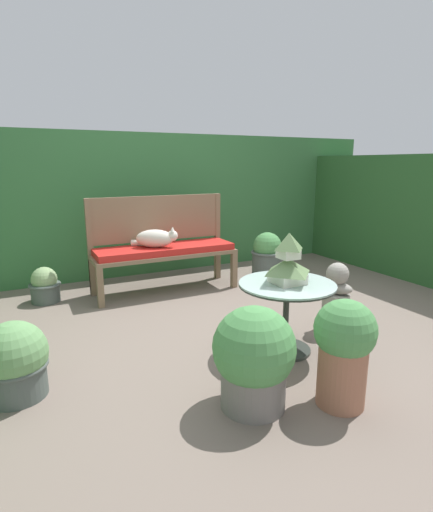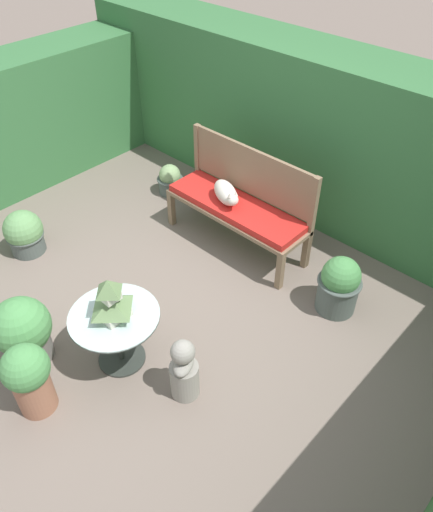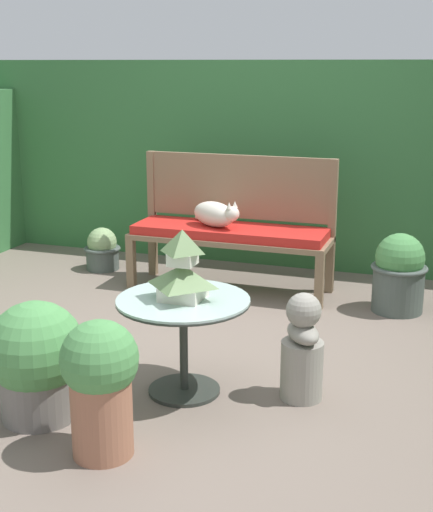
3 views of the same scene
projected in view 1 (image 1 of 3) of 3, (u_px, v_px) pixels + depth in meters
The scene contains 13 objects.
ground at pixel (230, 326), 3.41m from camera, with size 30.00×30.00×0.00m, color #75665B.
foliage_hedge_back at pixel (146, 202), 5.25m from camera, with size 6.40×0.78×1.72m, color #38703D.
garden_bench at pixel (165, 253), 4.26m from camera, with size 1.52×0.47×0.50m.
bench_backrest at pixel (158, 223), 4.38m from camera, with size 1.52×0.06×1.02m.
cat at pixel (156, 238), 4.15m from camera, with size 0.44×0.39×0.22m.
patio_table at pixel (287, 298), 2.88m from camera, with size 0.70×0.70×0.52m.
pagoda_birdhouse at pixel (288, 262), 2.82m from camera, with size 0.28×0.28×0.37m.
garden_bust at pixel (336, 299), 3.29m from camera, with size 0.26×0.29×0.57m.
potted_plant_table_far at pixel (15, 362), 2.34m from camera, with size 0.39×0.39×0.47m.
potted_plant_patio_mid at pixel (254, 357), 2.23m from camera, with size 0.47×0.47×0.60m.
potted_plant_table_near at pixel (344, 348), 2.23m from camera, with size 0.35×0.35×0.63m.
potted_plant_path_edge at pixel (45, 286), 3.98m from camera, with size 0.31×0.31×0.36m.
potted_plant_hedge_corner at pixel (267, 256), 4.79m from camera, with size 0.39×0.39×0.56m.
Camera 1 is at (-1.53, -2.79, 1.36)m, focal length 28.00 mm.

